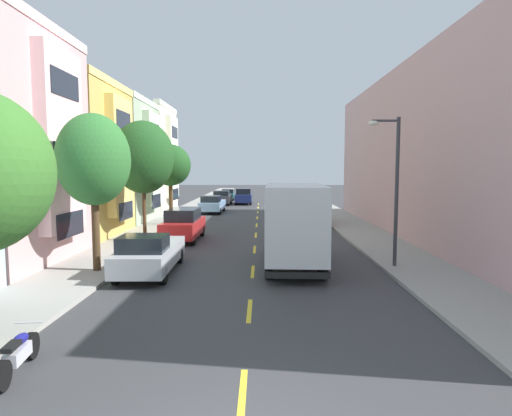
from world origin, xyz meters
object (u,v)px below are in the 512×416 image
Objects in this scene: parked_pickup_orange at (312,213)px; parked_hatchback_teal at (228,195)px; street_tree_second at (93,160)px; parked_pickup_silver at (150,254)px; moving_navy_sedan at (244,196)px; delivery_box_truck at (294,222)px; parked_suv_red at (183,224)px; parked_motorcycle at (18,354)px; street_lamp at (393,180)px; street_tree_third at (143,157)px; parked_pickup_black at (289,194)px; parked_pickup_charcoal at (222,198)px; street_tree_farthest at (170,165)px; parked_pickup_sky at (212,204)px.

parked_hatchback_teal is at bearing 108.51° from parked_pickup_orange.
parked_hatchback_teal is (2.13, 41.80, -3.88)m from street_tree_second.
moving_navy_sedan reaches higher than parked_pickup_silver.
parked_hatchback_teal is at bearing 98.51° from delivery_box_truck.
parked_suv_red is 2.36× the size of parked_motorcycle.
moving_navy_sedan is 44.15m from parked_motorcycle.
street_lamp is 3.08× the size of parked_motorcycle.
street_tree_third is 3.36× the size of parked_motorcycle.
street_tree_third is 1.43× the size of moving_navy_sedan.
parked_hatchback_teal reaches higher than parked_motorcycle.
parked_pickup_black is at bearing 90.16° from parked_pickup_orange.
parked_pickup_orange reaches higher than parked_hatchback_teal.
parked_pickup_orange is (2.50, 14.95, -1.18)m from delivery_box_truck.
parked_suv_red is (2.08, 8.30, -3.65)m from street_tree_second.
delivery_box_truck is 12.03m from parked_motorcycle.
parked_pickup_charcoal is 2.59× the size of parked_motorcycle.
parked_pickup_charcoal is (-10.25, 33.17, -3.00)m from street_lamp.
delivery_box_truck reaches higher than parked_pickup_silver.
parked_pickup_silver is (-10.15, -1.02, -3.00)m from street_lamp.
street_tree_second reaches higher than delivery_box_truck.
parked_pickup_sky is (1.97, 9.93, -3.72)m from street_tree_farthest.
moving_navy_sedan is at bearing 76.22° from parked_pickup_sky.
street_tree_third is at bearing -99.33° from moving_navy_sedan.
parked_hatchback_teal is 1.97× the size of parked_motorcycle.
parked_pickup_orange is at bearing -72.33° from moving_navy_sedan.
parked_pickup_sky is at bearing 90.37° from parked_suv_red.
parked_pickup_charcoal is 19.91m from parked_pickup_orange.
parked_pickup_sky is (-6.22, 23.36, -1.18)m from delivery_box_truck.
parked_pickup_orange is at bearing 56.60° from street_tree_second.
parked_pickup_orange is (8.61, -17.95, 0.00)m from parked_pickup_charcoal.
delivery_box_truck is 1.77× the size of parked_hatchback_teal.
street_tree_farthest reaches higher than moving_navy_sedan.
street_tree_third is at bearing -90.00° from street_tree_farthest.
street_tree_farthest is at bearing -102.56° from moving_navy_sedan.
parked_motorcycle is at bearing -90.54° from parked_hatchback_teal.
delivery_box_truck is at bearing -58.63° from street_tree_farthest.
street_tree_third is 4.57m from parked_suv_red.
parked_pickup_silver is 8.70m from parked_motorcycle.
parked_pickup_charcoal is at bearing 100.51° from delivery_box_truck.
street_tree_third is 1.29× the size of parked_pickup_black.
street_tree_third is 1.15× the size of street_tree_farthest.
moving_navy_sedan is at bearing 86.17° from parked_motorcycle.
parked_pickup_sky is at bearing 83.49° from street_tree_third.
parked_pickup_orange is (-1.65, 15.22, -3.00)m from street_lamp.
parked_hatchback_teal is at bearing 90.08° from parked_pickup_silver.
parked_motorcycle is at bearing -79.27° from street_tree_second.
parked_hatchback_teal is 0.84× the size of moving_navy_sedan.
delivery_box_truck is 34.28m from moving_navy_sedan.
parked_pickup_sky is at bearing -103.78° from moving_navy_sedan.
moving_navy_sedan is at bearing 107.67° from parked_pickup_orange.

